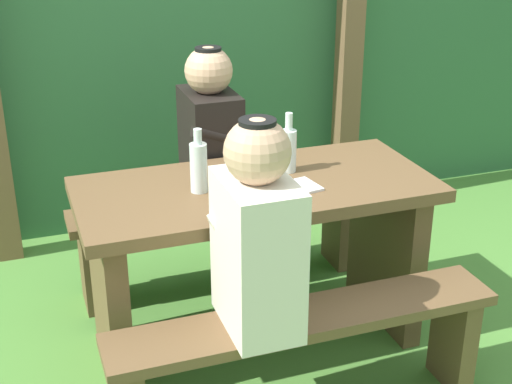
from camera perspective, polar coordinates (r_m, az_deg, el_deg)
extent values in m
plane|color=#4D8436|center=(3.18, 0.00, -11.51)|extent=(12.00, 12.00, 0.00)
cube|color=#2F6137|center=(4.40, -7.71, 10.45)|extent=(6.40, 0.86, 1.71)
cube|color=brown|center=(4.14, 7.35, 11.31)|extent=(0.12, 0.12, 1.94)
cube|color=brown|center=(2.84, 0.00, 0.21)|extent=(1.40, 0.64, 0.05)
cube|color=brown|center=(2.88, -11.42, -8.02)|extent=(0.08, 0.54, 0.68)
cube|color=brown|center=(3.23, 10.13, -4.36)|extent=(0.08, 0.54, 0.68)
cube|color=brown|center=(2.55, 3.94, -9.89)|extent=(1.40, 0.24, 0.04)
cube|color=brown|center=(2.93, 15.23, -11.00)|extent=(0.07, 0.22, 0.40)
cube|color=brown|center=(3.40, -2.90, -0.90)|extent=(1.40, 0.24, 0.04)
cube|color=brown|center=(3.40, -12.93, -5.72)|extent=(0.07, 0.22, 0.40)
cube|color=brown|center=(3.70, 6.40, -2.73)|extent=(0.07, 0.22, 0.40)
cube|color=silver|center=(2.35, 0.10, -4.97)|extent=(0.22, 0.34, 0.52)
sphere|color=tan|center=(2.20, 0.11, 3.19)|extent=(0.21, 0.21, 0.21)
cylinder|color=black|center=(2.17, 0.11, 5.40)|extent=(0.12, 0.12, 0.02)
cylinder|color=silver|center=(2.42, -1.00, -1.32)|extent=(0.25, 0.07, 0.15)
cube|color=black|center=(3.29, -3.58, 3.47)|extent=(0.22, 0.34, 0.52)
sphere|color=tan|center=(3.19, -3.74, 9.48)|extent=(0.21, 0.21, 0.21)
cylinder|color=black|center=(3.17, -3.78, 11.05)|extent=(0.12, 0.12, 0.02)
cylinder|color=black|center=(3.13, -2.91, 4.45)|extent=(0.25, 0.07, 0.15)
cylinder|color=silver|center=(2.88, -0.50, 1.95)|extent=(0.08, 0.08, 0.08)
cylinder|color=silver|center=(2.93, 2.55, 3.23)|extent=(0.06, 0.06, 0.17)
cylinder|color=silver|center=(2.89, 2.60, 5.53)|extent=(0.03, 0.03, 0.07)
cylinder|color=silver|center=(2.74, -4.53, 1.91)|extent=(0.07, 0.07, 0.19)
cylinder|color=silver|center=(2.69, -4.61, 4.37)|extent=(0.03, 0.03, 0.06)
cylinder|color=silver|center=(2.67, -1.78, 0.95)|extent=(0.06, 0.06, 0.15)
cylinder|color=silver|center=(2.63, -1.81, 3.00)|extent=(0.03, 0.03, 0.05)
cube|color=silver|center=(2.81, 4.01, 0.55)|extent=(0.09, 0.15, 0.01)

